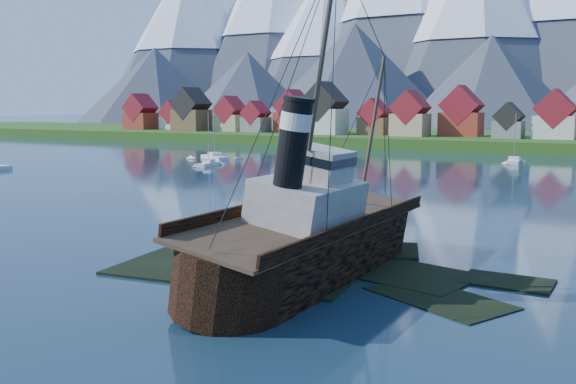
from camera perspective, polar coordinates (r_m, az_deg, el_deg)
The scene contains 9 objects.
ground at distance 47.85m, azimuth -0.37°, elevation -7.03°, with size 1400.00×1400.00×0.00m, color #162C3E.
shoal at distance 48.94m, azimuth 2.72°, elevation -7.12°, with size 31.71×21.24×1.14m.
shore_bank at distance 211.57m, azimuth 23.67°, elevation 3.72°, with size 600.00×80.00×3.20m, color #1A3F12.
seawall at distance 173.94m, azimuth 22.24°, elevation 3.08°, with size 600.00×2.50×2.00m, color #3F3D38.
town at distance 200.28m, azimuth 13.71°, elevation 6.53°, with size 250.96×16.69×17.30m.
tugboat_wreck at distance 46.64m, azimuth 2.55°, elevation -3.73°, with size 6.81×29.33×23.24m.
sailboat_b at distance 131.93m, azimuth -7.04°, elevation 2.43°, with size 3.26×8.09×11.41m.
sailboat_c at distance 148.82m, azimuth -6.55°, elevation 3.04°, with size 9.99×7.02×12.92m.
sailboat_e at distance 146.29m, azimuth 19.44°, elevation 2.55°, with size 3.50×9.83×11.16m.
Camera 1 is at (23.43, -39.92, 12.12)m, focal length 40.00 mm.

